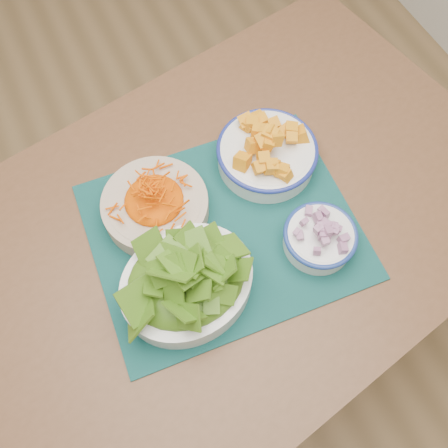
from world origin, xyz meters
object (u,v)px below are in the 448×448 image
(placemat, at_px, (224,231))
(lettuce_bowl, at_px, (186,279))
(carrot_bowl, at_px, (155,204))
(squash_bowl, at_px, (267,150))
(table, at_px, (230,238))
(onion_bowl, at_px, (320,236))

(placemat, relative_size, lettuce_bowl, 1.83)
(carrot_bowl, xyz_separation_m, lettuce_bowl, (-0.01, -0.18, 0.02))
(carrot_bowl, bearing_deg, squash_bowl, 2.57)
(placemat, xyz_separation_m, squash_bowl, (0.15, 0.11, 0.05))
(table, height_order, onion_bowl, onion_bowl)
(table, xyz_separation_m, carrot_bowl, (-0.13, 0.08, 0.14))
(lettuce_bowl, bearing_deg, onion_bowl, -14.52)
(placemat, height_order, onion_bowl, onion_bowl)
(placemat, height_order, squash_bowl, squash_bowl)
(placemat, height_order, lettuce_bowl, lettuce_bowl)
(placemat, xyz_separation_m, lettuce_bowl, (-0.12, -0.08, 0.06))
(table, relative_size, onion_bowl, 9.41)
(onion_bowl, bearing_deg, placemat, 145.28)
(table, height_order, lettuce_bowl, lettuce_bowl)
(lettuce_bowl, bearing_deg, carrot_bowl, 77.62)
(table, xyz_separation_m, placemat, (-0.03, -0.02, 0.10))
(carrot_bowl, relative_size, onion_bowl, 1.76)
(squash_bowl, relative_size, onion_bowl, 1.84)
(squash_bowl, xyz_separation_m, lettuce_bowl, (-0.27, -0.19, 0.01))
(squash_bowl, xyz_separation_m, onion_bowl, (0.00, -0.22, -0.01))
(table, bearing_deg, squash_bowl, 24.07)
(placemat, xyz_separation_m, carrot_bowl, (-0.11, 0.10, 0.04))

